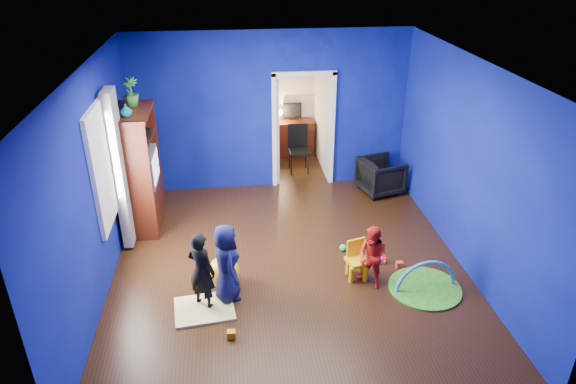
{
  "coord_description": "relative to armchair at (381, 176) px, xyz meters",
  "views": [
    {
      "loc": [
        -0.74,
        -6.14,
        4.32
      ],
      "look_at": [
        0.04,
        0.4,
        1.01
      ],
      "focal_mm": 32.0,
      "sensor_mm": 36.0,
      "label": 1
    }
  ],
  "objects": [
    {
      "name": "toy_2",
      "position": [
        -1.11,
        -1.89,
        -0.27
      ],
      "size": [
        0.11,
        0.11,
        0.11
      ],
      "primitive_type": "sphere",
      "color": "green",
      "rests_on": "floor"
    },
    {
      "name": "toy_0",
      "position": [
        -0.4,
        -2.43,
        -0.28
      ],
      "size": [
        0.1,
        0.08,
        0.1
      ],
      "primitive_type": "cube",
      "color": "red",
      "rests_on": "floor"
    },
    {
      "name": "child_black",
      "position": [
        -3.18,
        -2.94,
        0.21
      ],
      "size": [
        0.47,
        0.44,
        1.08
      ],
      "primitive_type": "imported",
      "rotation": [
        0.0,
        0.0,
        2.52
      ],
      "color": "black",
      "rests_on": "floor"
    },
    {
      "name": "ceiling",
      "position": [
        -1.98,
        -2.2,
        2.57
      ],
      "size": [
        5.0,
        5.5,
        0.01
      ],
      "primitive_type": "cube",
      "color": "white",
      "rests_on": "wall_back"
    },
    {
      "name": "wall_front",
      "position": [
        -1.98,
        -4.95,
        1.12
      ],
      "size": [
        5.0,
        0.02,
        2.9
      ],
      "primitive_type": "cube",
      "color": "navy",
      "rests_on": "floor"
    },
    {
      "name": "folding_chair",
      "position": [
        -1.38,
        1.1,
        0.13
      ],
      "size": [
        0.4,
        0.4,
        0.92
      ],
      "primitive_type": "cube",
      "color": "black",
      "rests_on": "floor"
    },
    {
      "name": "wall_back",
      "position": [
        -1.98,
        0.55,
        1.12
      ],
      "size": [
        5.0,
        0.02,
        2.9
      ],
      "primitive_type": "cube",
      "color": "navy",
      "rests_on": "floor"
    },
    {
      "name": "tv_armoire",
      "position": [
        -4.2,
        -0.69,
        0.65
      ],
      "size": [
        0.58,
        1.14,
        1.96
      ],
      "primitive_type": "cube",
      "color": "#3A0F09",
      "rests_on": "floor"
    },
    {
      "name": "floor",
      "position": [
        -1.98,
        -2.2,
        -0.33
      ],
      "size": [
        5.0,
        5.5,
        0.01
      ],
      "primitive_type": "cube",
      "color": "black",
      "rests_on": "ground"
    },
    {
      "name": "toy_1",
      "position": [
        -2.84,
        -3.59,
        -0.28
      ],
      "size": [
        0.1,
        0.08,
        0.1
      ],
      "primitive_type": "cube",
      "color": "orange",
      "rests_on": "floor"
    },
    {
      "name": "desk_monitor",
      "position": [
        -1.38,
        2.18,
        0.62
      ],
      "size": [
        0.4,
        0.05,
        0.32
      ],
      "primitive_type": "cube",
      "color": "black",
      "rests_on": "study_desk"
    },
    {
      "name": "window_left",
      "position": [
        -4.47,
        -1.85,
        1.22
      ],
      "size": [
        0.03,
        0.95,
        1.55
      ],
      "primitive_type": "cube",
      "color": "white",
      "rests_on": "wall_left"
    },
    {
      "name": "alcove",
      "position": [
        -1.38,
        1.42,
        0.92
      ],
      "size": [
        1.0,
        1.75,
        2.5
      ],
      "primitive_type": null,
      "color": "silver",
      "rests_on": "floor"
    },
    {
      "name": "potted_plant",
      "position": [
        -4.2,
        -0.47,
        1.85
      ],
      "size": [
        0.3,
        0.3,
        0.44
      ],
      "primitive_type": "imported",
      "rotation": [
        0.0,
        0.0,
        -0.26
      ],
      "color": "#328530",
      "rests_on": "tv_armoire"
    },
    {
      "name": "curtain",
      "position": [
        -4.35,
        -1.3,
        0.92
      ],
      "size": [
        0.14,
        0.42,
        2.4
      ],
      "primitive_type": "cube",
      "color": "slate",
      "rests_on": "floor"
    },
    {
      "name": "hopper_ball",
      "position": [
        -2.92,
        -2.56,
        -0.11
      ],
      "size": [
        0.44,
        0.44,
        0.44
      ],
      "primitive_type": "sphere",
      "color": "yellow",
      "rests_on": "floor"
    },
    {
      "name": "crt_tv",
      "position": [
        -4.16,
        -0.69,
        0.69
      ],
      "size": [
        0.46,
        0.7,
        0.54
      ],
      "primitive_type": "cube",
      "color": "silver",
      "rests_on": "tv_armoire"
    },
    {
      "name": "play_mat",
      "position": [
        -0.21,
        -2.95,
        -0.32
      ],
      "size": [
        0.98,
        0.98,
        0.03
      ],
      "primitive_type": "cylinder",
      "color": "green",
      "rests_on": "floor"
    },
    {
      "name": "vase",
      "position": [
        -4.2,
        -0.99,
        1.72
      ],
      "size": [
        0.23,
        0.23,
        0.19
      ],
      "primitive_type": "imported",
      "rotation": [
        0.0,
        0.0,
        -0.34
      ],
      "color": "#0D576E",
      "rests_on": "tv_armoire"
    },
    {
      "name": "desk_lamp",
      "position": [
        -1.66,
        2.12,
        0.6
      ],
      "size": [
        0.14,
        0.14,
        0.14
      ],
      "primitive_type": "sphere",
      "color": "#FFD88C",
      "rests_on": "study_desk"
    },
    {
      "name": "study_desk",
      "position": [
        -1.38,
        2.06,
        0.05
      ],
      "size": [
        0.88,
        0.44,
        0.75
      ],
      "primitive_type": "cube",
      "color": "#3D140A",
      "rests_on": "floor"
    },
    {
      "name": "kid_chair",
      "position": [
        -1.07,
        -2.58,
        -0.08
      ],
      "size": [
        0.34,
        0.34,
        0.5
      ],
      "primitive_type": "cube",
      "rotation": [
        0.0,
        0.0,
        0.26
      ],
      "color": "yellow",
      "rests_on": "floor"
    },
    {
      "name": "wall_left",
      "position": [
        -4.48,
        -2.2,
        1.12
      ],
      "size": [
        0.02,
        5.5,
        2.9
      ],
      "primitive_type": "cube",
      "color": "navy",
      "rests_on": "floor"
    },
    {
      "name": "book_shelf",
      "position": [
        -1.38,
        2.17,
        1.69
      ],
      "size": [
        0.88,
        0.24,
        0.04
      ],
      "primitive_type": "cube",
      "color": "white",
      "rests_on": "study_desk"
    },
    {
      "name": "doorway",
      "position": [
        -1.38,
        0.55,
        0.72
      ],
      "size": [
        1.16,
        0.1,
        2.1
      ],
      "primitive_type": "cube",
      "color": "white",
      "rests_on": "floor"
    },
    {
      "name": "child_navy",
      "position": [
        -2.87,
        -2.81,
        0.21
      ],
      "size": [
        0.47,
        0.6,
        1.08
      ],
      "primitive_type": "imported",
      "rotation": [
        0.0,
        0.0,
        1.83
      ],
      "color": "#0F1138",
      "rests_on": "floor"
    },
    {
      "name": "yellow_blanket",
      "position": [
        -3.18,
        -3.04,
        -0.31
      ],
      "size": [
        0.81,
        0.68,
        0.03
      ],
      "primitive_type": "cube",
      "rotation": [
        0.0,
        0.0,
        0.11
      ],
      "color": "#F2E07A",
      "rests_on": "floor"
    },
    {
      "name": "armchair",
      "position": [
        0.0,
        0.0,
        0.0
      ],
      "size": [
        0.88,
        0.87,
        0.66
      ],
      "primitive_type": "imported",
      "rotation": [
        0.0,
        0.0,
        1.84
      ],
      "color": "black",
      "rests_on": "floor"
    },
    {
      "name": "toy_arch",
      "position": [
        -0.21,
        -2.95,
        -0.31
      ],
      "size": [
        0.87,
        0.13,
        0.87
      ],
      "primitive_type": "torus",
      "rotation": [
        1.57,
        0.0,
        0.09
      ],
      "color": "#3F8CD8",
      "rests_on": "floor"
    },
    {
      "name": "toy_3",
      "position": [
        -0.62,
        -2.28,
        -0.28
      ],
      "size": [
        0.1,
        0.08,
        0.1
      ],
      "primitive_type": "cube",
      "color": "#D650A0",
      "rests_on": "floor"
    },
    {
      "name": "wall_right",
      "position": [
        0.52,
        -2.2,
        1.12
      ],
      "size": [
        0.02,
        5.5,
        2.9
      ],
      "primitive_type": "cube",
      "color": "navy",
      "rests_on": "floor"
    },
    {
      "name": "toddler_red",
      "position": [
        -0.92,
        -2.78,
        0.12
      ],
      "size": [
        0.55,
        0.56,
        0.9
      ],
      "primitive_type": "imported",
      "rotation": [
        0.0,
        0.0,
        -0.84
      ],
      "color": "red",
      "rests_on": "floor"
    }
  ]
}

